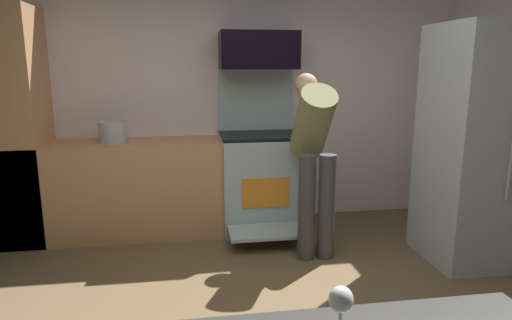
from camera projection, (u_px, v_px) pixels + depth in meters
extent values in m
cube|color=silver|center=(219.00, 95.00, 4.55)|extent=(5.20, 0.12, 2.60)
cube|color=tan|center=(129.00, 188.00, 4.24)|extent=(2.40, 0.60, 0.90)
cube|color=tan|center=(9.00, 128.00, 3.97)|extent=(0.60, 0.60, 2.10)
cube|color=#AFC2C5|center=(260.00, 183.00, 4.41)|extent=(0.76, 0.64, 0.92)
cube|color=black|center=(260.00, 135.00, 4.31)|extent=(0.76, 0.64, 0.03)
cube|color=#AFC2C5|center=(255.00, 100.00, 4.53)|extent=(0.76, 0.06, 0.61)
cube|color=orange|center=(266.00, 193.00, 4.10)|extent=(0.44, 0.01, 0.28)
cube|color=#AFC2C5|center=(269.00, 232.00, 3.99)|extent=(0.72, 0.37, 0.03)
cube|color=black|center=(258.00, 50.00, 4.24)|extent=(0.74, 0.38, 0.35)
cube|color=#B6BBC2|center=(483.00, 146.00, 3.60)|extent=(0.83, 0.72, 1.92)
cylinder|color=#434343|center=(307.00, 208.00, 3.68)|extent=(0.14, 0.14, 0.89)
cylinder|color=#434343|center=(326.00, 207.00, 3.70)|extent=(0.14, 0.14, 0.89)
cylinder|color=#878D5C|center=(313.00, 122.00, 3.73)|extent=(0.30, 0.61, 0.67)
sphere|color=tan|center=(306.00, 85.00, 3.89)|extent=(0.20, 0.20, 0.20)
ellipsoid|color=silver|center=(341.00, 299.00, 1.12)|extent=(0.06, 0.06, 0.07)
cylinder|color=silver|center=(113.00, 132.00, 4.11)|extent=(0.25, 0.25, 0.19)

